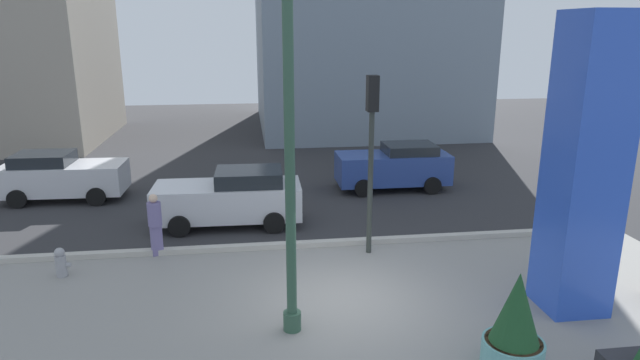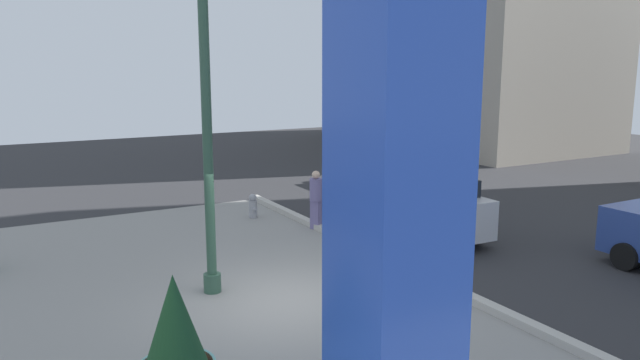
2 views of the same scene
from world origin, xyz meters
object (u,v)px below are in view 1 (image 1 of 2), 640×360
(traffic_light_corner, at_px, (371,136))
(car_curb_west, at_px, (62,176))
(fire_hydrant, at_px, (61,263))
(pedestrian_crossing, at_px, (155,222))
(car_far_lane, at_px, (394,166))
(car_intersection, at_px, (231,198))
(lamp_post, at_px, (290,148))
(art_pillar_blue, at_px, (585,169))
(potted_plant_curbside, at_px, (515,328))

(traffic_light_corner, bearing_deg, car_curb_west, 147.57)
(fire_hydrant, relative_size, traffic_light_corner, 0.16)
(fire_hydrant, height_order, pedestrian_crossing, pedestrian_crossing)
(car_far_lane, bearing_deg, car_curb_west, 178.78)
(fire_hydrant, distance_m, car_intersection, 5.19)
(lamp_post, bearing_deg, traffic_light_corner, 57.01)
(art_pillar_blue, bearing_deg, car_intersection, 139.62)
(fire_hydrant, relative_size, car_far_lane, 0.18)
(lamp_post, distance_m, traffic_light_corner, 4.42)
(art_pillar_blue, distance_m, fire_hydrant, 12.11)
(car_curb_west, bearing_deg, lamp_post, -53.40)
(pedestrian_crossing, bearing_deg, lamp_post, -52.61)
(pedestrian_crossing, bearing_deg, potted_plant_curbside, -41.01)
(potted_plant_curbside, xyz_separation_m, traffic_light_corner, (-1.36, 5.51, 2.37))
(potted_plant_curbside, xyz_separation_m, fire_hydrant, (-9.12, 5.05, -0.46))
(traffic_light_corner, bearing_deg, car_intersection, 143.58)
(potted_plant_curbside, distance_m, car_curb_west, 16.08)
(pedestrian_crossing, bearing_deg, fire_hydrant, -153.67)
(lamp_post, bearing_deg, pedestrian_crossing, 127.39)
(lamp_post, bearing_deg, car_curb_west, 126.60)
(lamp_post, bearing_deg, car_intersection, 101.68)
(car_intersection, xyz_separation_m, car_curb_west, (-5.98, 3.42, -0.01))
(car_far_lane, relative_size, pedestrian_crossing, 2.44)
(art_pillar_blue, distance_m, pedestrian_crossing, 10.37)
(potted_plant_curbside, relative_size, car_intersection, 0.42)
(car_intersection, distance_m, pedestrian_crossing, 2.90)
(car_intersection, relative_size, car_curb_west, 1.06)
(potted_plant_curbside, height_order, car_curb_west, potted_plant_curbside)
(car_curb_west, height_order, pedestrian_crossing, pedestrian_crossing)
(art_pillar_blue, xyz_separation_m, car_far_lane, (-1.35, 9.42, -2.23))
(fire_hydrant, bearing_deg, potted_plant_curbside, -28.95)
(art_pillar_blue, height_order, potted_plant_curbside, art_pillar_blue)
(potted_plant_curbside, bearing_deg, fire_hydrant, 151.05)
(lamp_post, height_order, car_far_lane, lamp_post)
(pedestrian_crossing, bearing_deg, car_far_lane, 33.87)
(pedestrian_crossing, bearing_deg, art_pillar_blue, -23.80)
(potted_plant_curbside, distance_m, fire_hydrant, 10.43)
(potted_plant_curbside, xyz_separation_m, car_curb_west, (-11.06, 11.67, 0.03))
(car_far_lane, bearing_deg, car_intersection, -152.22)
(fire_hydrant, bearing_deg, car_intersection, 38.43)
(car_far_lane, height_order, pedestrian_crossing, car_far_lane)
(art_pillar_blue, height_order, traffic_light_corner, art_pillar_blue)
(traffic_light_corner, height_order, pedestrian_crossing, traffic_light_corner)
(car_far_lane, bearing_deg, pedestrian_crossing, -146.13)
(fire_hydrant, relative_size, car_curb_west, 0.18)
(potted_plant_curbside, distance_m, pedestrian_crossing, 9.29)
(car_curb_west, xyz_separation_m, pedestrian_crossing, (4.05, -5.58, 0.10))
(lamp_post, distance_m, art_pillar_blue, 6.06)
(lamp_post, height_order, potted_plant_curbside, lamp_post)
(art_pillar_blue, xyz_separation_m, fire_hydrant, (-11.40, 3.05, -2.74))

